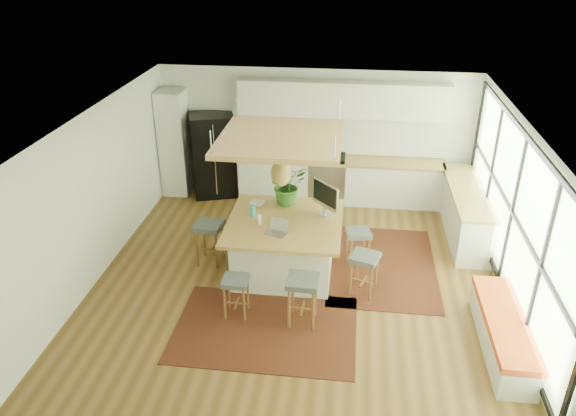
# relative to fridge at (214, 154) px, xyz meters

# --- Properties ---
(floor) EXTENTS (7.00, 7.00, 0.00)m
(floor) POSITION_rel_fridge_xyz_m (2.12, -3.18, -0.93)
(floor) COLOR brown
(floor) RESTS_ON ground
(ceiling) EXTENTS (7.00, 7.00, 0.00)m
(ceiling) POSITION_rel_fridge_xyz_m (2.12, -3.18, 1.78)
(ceiling) COLOR white
(ceiling) RESTS_ON ground
(wall_back) EXTENTS (6.50, 0.00, 6.50)m
(wall_back) POSITION_rel_fridge_xyz_m (2.12, 0.32, 0.42)
(wall_back) COLOR silver
(wall_back) RESTS_ON ground
(wall_front) EXTENTS (6.50, 0.00, 6.50)m
(wall_front) POSITION_rel_fridge_xyz_m (2.12, -6.68, 0.42)
(wall_front) COLOR silver
(wall_front) RESTS_ON ground
(wall_left) EXTENTS (0.00, 7.00, 7.00)m
(wall_left) POSITION_rel_fridge_xyz_m (-1.13, -3.18, 0.42)
(wall_left) COLOR silver
(wall_left) RESTS_ON ground
(wall_right) EXTENTS (0.00, 7.00, 7.00)m
(wall_right) POSITION_rel_fridge_xyz_m (5.37, -3.18, 0.42)
(wall_right) COLOR silver
(wall_right) RESTS_ON ground
(window_wall) EXTENTS (0.10, 6.20, 2.60)m
(window_wall) POSITION_rel_fridge_xyz_m (5.34, -3.18, 0.47)
(window_wall) COLOR black
(window_wall) RESTS_ON wall_right
(pantry) EXTENTS (0.55, 0.60, 2.25)m
(pantry) POSITION_rel_fridge_xyz_m (-0.83, -0.00, 0.20)
(pantry) COLOR silver
(pantry) RESTS_ON floor
(back_counter_base) EXTENTS (4.20, 0.60, 0.88)m
(back_counter_base) POSITION_rel_fridge_xyz_m (2.67, -0.00, -0.49)
(back_counter_base) COLOR silver
(back_counter_base) RESTS_ON floor
(back_counter_top) EXTENTS (4.24, 0.64, 0.05)m
(back_counter_top) POSITION_rel_fridge_xyz_m (2.67, -0.00, -0.03)
(back_counter_top) COLOR olive
(back_counter_top) RESTS_ON back_counter_base
(backsplash) EXTENTS (4.20, 0.02, 0.80)m
(backsplash) POSITION_rel_fridge_xyz_m (2.67, 0.30, 0.43)
(backsplash) COLOR white
(backsplash) RESTS_ON wall_back
(upper_cabinets) EXTENTS (4.20, 0.34, 0.70)m
(upper_cabinets) POSITION_rel_fridge_xyz_m (2.67, 0.14, 1.22)
(upper_cabinets) COLOR silver
(upper_cabinets) RESTS_ON wall_back
(range) EXTENTS (0.76, 0.62, 1.00)m
(range) POSITION_rel_fridge_xyz_m (2.42, -0.00, -0.43)
(range) COLOR #A5A5AA
(range) RESTS_ON floor
(right_counter_base) EXTENTS (0.60, 2.50, 0.88)m
(right_counter_base) POSITION_rel_fridge_xyz_m (5.05, -1.18, -0.49)
(right_counter_base) COLOR silver
(right_counter_base) RESTS_ON floor
(right_counter_top) EXTENTS (0.64, 2.54, 0.05)m
(right_counter_top) POSITION_rel_fridge_xyz_m (5.05, -1.18, -0.03)
(right_counter_top) COLOR olive
(right_counter_top) RESTS_ON right_counter_base
(window_bench) EXTENTS (0.52, 2.00, 0.50)m
(window_bench) POSITION_rel_fridge_xyz_m (5.07, -4.38, -0.68)
(window_bench) COLOR silver
(window_bench) RESTS_ON floor
(ceiling_panel) EXTENTS (1.86, 1.86, 0.80)m
(ceiling_panel) POSITION_rel_fridge_xyz_m (1.82, -2.78, 1.12)
(ceiling_panel) COLOR olive
(ceiling_panel) RESTS_ON ceiling
(rug_near) EXTENTS (2.60, 1.80, 0.01)m
(rug_near) POSITION_rel_fridge_xyz_m (1.81, -4.40, -0.92)
(rug_near) COLOR black
(rug_near) RESTS_ON floor
(rug_right) EXTENTS (1.80, 2.60, 0.01)m
(rug_right) POSITION_rel_fridge_xyz_m (3.52, -2.49, -0.92)
(rug_right) COLOR black
(rug_right) RESTS_ON floor
(fridge) EXTENTS (1.06, 0.94, 1.78)m
(fridge) POSITION_rel_fridge_xyz_m (0.00, 0.00, 0.00)
(fridge) COLOR black
(fridge) RESTS_ON floor
(island) EXTENTS (1.85, 1.85, 0.93)m
(island) POSITION_rel_fridge_xyz_m (1.89, -2.82, -0.46)
(island) COLOR olive
(island) RESTS_ON floor
(stool_near_left) EXTENTS (0.38, 0.38, 0.64)m
(stool_near_left) POSITION_rel_fridge_xyz_m (1.33, -4.11, -0.57)
(stool_near_left) COLOR #43474A
(stool_near_left) RESTS_ON floor
(stool_near_right) EXTENTS (0.46, 0.46, 0.75)m
(stool_near_right) POSITION_rel_fridge_xyz_m (2.32, -4.17, -0.57)
(stool_near_right) COLOR #43474A
(stool_near_right) RESTS_ON floor
(stool_right_front) EXTENTS (0.52, 0.52, 0.70)m
(stool_right_front) POSITION_rel_fridge_xyz_m (3.19, -3.34, -0.57)
(stool_right_front) COLOR #43474A
(stool_right_front) RESTS_ON floor
(stool_right_back) EXTENTS (0.47, 0.47, 0.65)m
(stool_right_back) POSITION_rel_fridge_xyz_m (3.09, -2.51, -0.57)
(stool_right_back) COLOR #43474A
(stool_right_back) RESTS_ON floor
(stool_left_side) EXTENTS (0.49, 0.49, 0.76)m
(stool_left_side) POSITION_rel_fridge_xyz_m (0.59, -2.74, -0.57)
(stool_left_side) COLOR #43474A
(stool_left_side) RESTS_ON floor
(laptop) EXTENTS (0.41, 0.42, 0.24)m
(laptop) POSITION_rel_fridge_xyz_m (1.81, -3.25, 0.12)
(laptop) COLOR #A5A5AA
(laptop) RESTS_ON island
(monitor) EXTENTS (0.59, 0.61, 0.58)m
(monitor) POSITION_rel_fridge_xyz_m (2.51, -2.52, 0.26)
(monitor) COLOR #A5A5AA
(monitor) RESTS_ON island
(microwave) EXTENTS (0.63, 0.45, 0.38)m
(microwave) POSITION_rel_fridge_xyz_m (0.87, -0.06, 0.19)
(microwave) COLOR #A5A5AA
(microwave) RESTS_ON back_counter_top
(island_plant) EXTENTS (0.90, 0.92, 0.54)m
(island_plant) POSITION_rel_fridge_xyz_m (1.84, -2.16, 0.28)
(island_plant) COLOR #1E4C19
(island_plant) RESTS_ON island
(island_bowl) EXTENTS (0.31, 0.31, 0.06)m
(island_bowl) POSITION_rel_fridge_xyz_m (1.35, -2.31, 0.03)
(island_bowl) COLOR silver
(island_bowl) RESTS_ON island
(island_bottle_0) EXTENTS (0.07, 0.07, 0.19)m
(island_bottle_0) POSITION_rel_fridge_xyz_m (1.34, -2.72, 0.10)
(island_bottle_0) COLOR #2DA8B6
(island_bottle_0) RESTS_ON island
(island_bottle_1) EXTENTS (0.07, 0.07, 0.19)m
(island_bottle_1) POSITION_rel_fridge_xyz_m (1.49, -2.97, 0.10)
(island_bottle_1) COLOR silver
(island_bottle_1) RESTS_ON island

